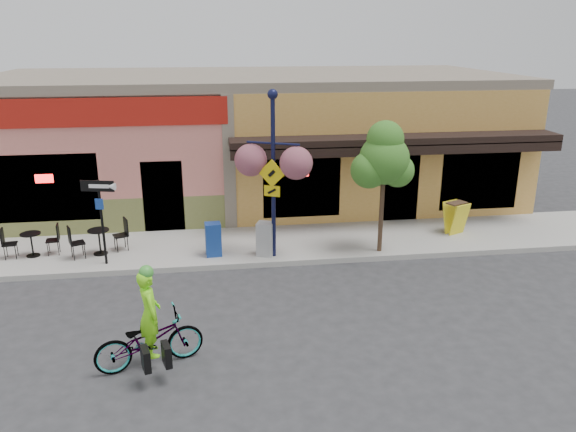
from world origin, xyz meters
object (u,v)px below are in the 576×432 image
object	(u,v)px
cyclist_rider	(151,325)
newspaper_box_blue	(213,239)
building	(252,136)
newspaper_box_grey	(265,239)
one_way_sign	(102,223)
street_tree	(383,187)
bicycle	(149,340)
lamp_post	(273,176)

from	to	relation	value
cyclist_rider	newspaper_box_blue	bearing A→B (deg)	-29.53
building	newspaper_box_grey	bearing A→B (deg)	-91.58
one_way_sign	building	bearing A→B (deg)	68.66
newspaper_box_grey	one_way_sign	bearing A→B (deg)	-159.54
street_tree	newspaper_box_blue	bearing A→B (deg)	176.22
bicycle	newspaper_box_blue	distance (m)	5.08
one_way_sign	newspaper_box_blue	world-z (taller)	one_way_sign
cyclist_rider	one_way_sign	xyz separation A→B (m)	(-1.60, 4.74, 0.45)
building	newspaper_box_blue	world-z (taller)	building
newspaper_box_grey	lamp_post	bearing A→B (deg)	1.11
newspaper_box_blue	street_tree	world-z (taller)	street_tree
street_tree	building	bearing A→B (deg)	114.15
lamp_post	newspaper_box_blue	bearing A→B (deg)	-164.21
building	one_way_sign	distance (m)	7.88
lamp_post	newspaper_box_grey	bearing A→B (deg)	-174.58
bicycle	building	bearing A→B (deg)	-30.00
building	newspaper_box_blue	bearing A→B (deg)	-103.94
bicycle	one_way_sign	xyz separation A→B (m)	(-1.55, 4.74, 0.75)
newspaper_box_grey	street_tree	world-z (taller)	street_tree
newspaper_box_blue	street_tree	xyz separation A→B (m)	(4.53, -0.30, 1.36)
bicycle	lamp_post	size ratio (longest dim) A/B	0.45
lamp_post	newspaper_box_blue	xyz separation A→B (m)	(-1.61, 0.25, -1.76)
bicycle	newspaper_box_blue	size ratio (longest dim) A/B	2.18
cyclist_rider	street_tree	world-z (taller)	street_tree
bicycle	street_tree	distance (m)	7.53
building	cyclist_rider	distance (m)	11.66
building	bicycle	distance (m)	11.71
building	bicycle	size ratio (longest dim) A/B	9.15
building	lamp_post	size ratio (longest dim) A/B	4.11
cyclist_rider	building	bearing A→B (deg)	-29.76
bicycle	one_way_sign	distance (m)	5.04
one_way_sign	newspaper_box_blue	xyz separation A→B (m)	(2.78, 0.19, -0.67)
lamp_post	newspaper_box_grey	size ratio (longest dim) A/B	4.82
bicycle	newspaper_box_blue	bearing A→B (deg)	-30.08
lamp_post	street_tree	size ratio (longest dim) A/B	1.22
building	street_tree	distance (m)	7.25
bicycle	street_tree	world-z (taller)	street_tree
cyclist_rider	lamp_post	distance (m)	5.66
newspaper_box_blue	lamp_post	bearing A→B (deg)	-13.39
lamp_post	one_way_sign	size ratio (longest dim) A/B	1.97
bicycle	one_way_sign	bearing A→B (deg)	2.12
newspaper_box_blue	newspaper_box_grey	bearing A→B (deg)	-11.68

